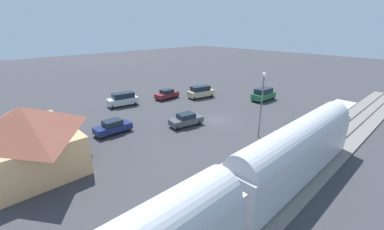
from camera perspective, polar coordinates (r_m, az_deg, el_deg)
The scene contains 12 objects.
ground_plane at distance 35.84m, azimuth 5.67°, elevation -1.18°, with size 200.00×200.00×0.00m, color #38383D.
railway_track at distance 29.57m, azimuth 26.89°, elevation -7.85°, with size 4.80×70.00×0.30m.
platform at distance 30.81m, azimuth 19.97°, elevation -5.62°, with size 3.20×46.00×0.30m.
station_building at distance 27.54m, azimuth -33.30°, elevation -4.09°, with size 11.04×7.99×5.96m.
pedestrian_on_platform at distance 28.87m, azimuth 18.21°, elevation -4.66°, with size 0.36×0.36×1.71m.
suv_silver at distance 43.36m, azimuth -15.40°, elevation 3.49°, with size 2.82×5.18×2.22m.
suv_green at distance 46.69m, azimuth 15.92°, elevation 4.57°, with size 2.24×5.00×2.22m.
sedan_maroon at distance 46.26m, azimuth -5.72°, elevation 4.76°, with size 2.04×4.58×1.74m.
sedan_charcoal at distance 33.44m, azimuth -1.35°, elevation -1.03°, with size 2.63×4.76×1.74m.
suv_tan at distance 46.70m, azimuth 1.99°, elevation 5.33°, with size 2.95×5.20×2.22m.
sedan_navy at distance 32.57m, azimuth -17.52°, elevation -2.57°, with size 1.87×4.51×1.74m.
light_pole_near_platform at distance 29.80m, azimuth 15.60°, elevation 3.80°, with size 0.44×0.44×7.82m.
Camera 1 is at (-21.57, 25.67, 12.67)m, focal length 23.51 mm.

